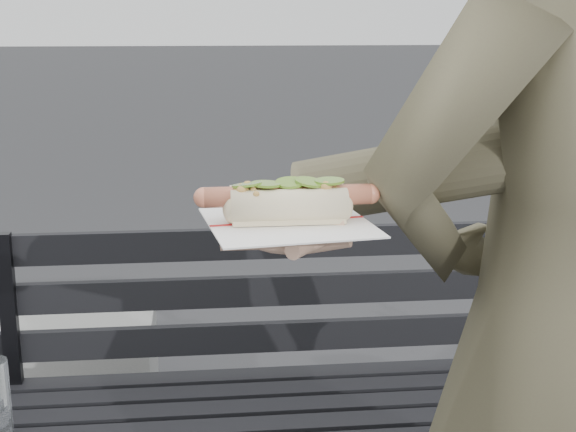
% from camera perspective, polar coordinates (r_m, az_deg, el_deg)
% --- Properties ---
extents(park_bench, '(1.50, 0.44, 0.88)m').
position_cam_1_polar(park_bench, '(2.05, -1.28, -11.29)').
color(park_bench, black).
rests_on(park_bench, ground).
extents(person, '(0.78, 0.63, 1.84)m').
position_cam_1_polar(person, '(1.24, 19.19, -9.53)').
color(person, '#4C4532').
rests_on(person, ground).
extents(held_hotdog, '(0.64, 0.31, 0.20)m').
position_cam_1_polar(held_hotdog, '(1.06, 10.45, 2.83)').
color(held_hotdog, '#4C4532').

